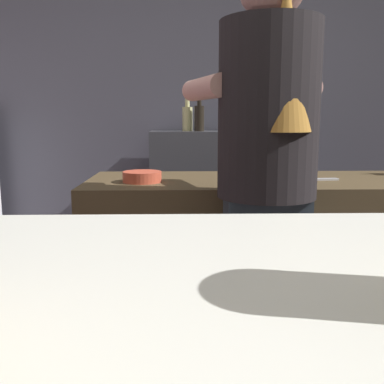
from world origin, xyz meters
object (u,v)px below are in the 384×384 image
object	(u,v)px
bottle_hot_sauce	(199,117)
chefs_knife	(312,180)
bottle_olive_oil	(230,121)
bartender	(267,172)
bottle_soy	(272,117)
bottle_vinegar	(187,117)
mixing_bowl	(142,177)

from	to	relation	value
bottle_hot_sauce	chefs_knife	bearing A→B (deg)	-70.13
bottle_hot_sauce	bottle_olive_oil	size ratio (longest dim) A/B	1.46
bartender	bottle_olive_oil	world-z (taller)	bartender
chefs_knife	bottle_hot_sauce	distance (m)	1.34
bottle_soy	bottle_vinegar	world-z (taller)	same
bartender	bottle_vinegar	size ratio (longest dim) A/B	6.77
bartender	bottle_soy	world-z (taller)	bartender
chefs_knife	bottle_vinegar	bearing A→B (deg)	106.47
chefs_knife	bartender	bearing A→B (deg)	-130.25
bartender	bottle_olive_oil	xyz separation A→B (m)	(0.07, 1.77, 0.16)
mixing_bowl	chefs_knife	bearing A→B (deg)	2.37
bottle_vinegar	mixing_bowl	bearing A→B (deg)	-99.15
bottle_olive_oil	mixing_bowl	bearing A→B (deg)	-110.74
mixing_bowl	bottle_soy	size ratio (longest dim) A/B	0.66
mixing_bowl	bottle_vinegar	xyz separation A→B (m)	(0.21, 1.33, 0.25)
bottle_soy	bottle_vinegar	size ratio (longest dim) A/B	1.00
bottle_olive_oil	bartender	bearing A→B (deg)	-92.11
bottle_soy	bottle_olive_oil	distance (m)	0.33
chefs_knife	mixing_bowl	bearing A→B (deg)	176.59
bottle_soy	bottle_olive_oil	bearing A→B (deg)	150.46
mixing_bowl	bottle_olive_oil	xyz separation A→B (m)	(0.53, 1.40, 0.23)
mixing_bowl	bottle_olive_oil	bearing A→B (deg)	69.26
bartender	chefs_knife	world-z (taller)	bartender
chefs_knife	bottle_soy	world-z (taller)	bottle_soy
mixing_bowl	bottle_vinegar	size ratio (longest dim) A/B	0.66
bottle_hot_sauce	bartender	bearing A→B (deg)	-84.17
bartender	bottle_olive_oil	bearing A→B (deg)	-18.21
bartender	mixing_bowl	bearing A→B (deg)	35.00
chefs_knife	bottle_vinegar	size ratio (longest dim) A/B	0.95
mixing_bowl	bottle_olive_oil	distance (m)	1.51
mixing_bowl	bottle_soy	world-z (taller)	bottle_soy
bottle_hot_sauce	bottle_olive_oil	world-z (taller)	bottle_hot_sauce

